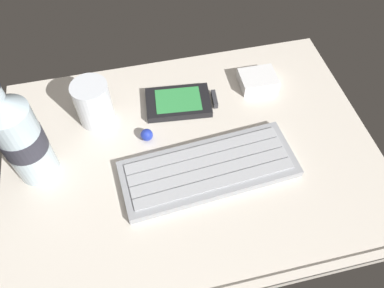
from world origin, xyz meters
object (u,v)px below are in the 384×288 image
handheld_device (182,102)px  charger_block (258,80)px  juice_cup (94,104)px  water_bottle (21,137)px  keyboard (209,169)px  trackball_mouse (147,135)px

handheld_device → charger_block: bearing=6.6°
juice_cup → water_bottle: bearing=-139.7°
keyboard → trackball_mouse: trackball_mouse is taller
keyboard → water_bottle: bearing=166.2°
handheld_device → trackball_mouse: bearing=-139.8°
handheld_device → water_bottle: bearing=-161.6°
water_bottle → trackball_mouse: 20.29cm
keyboard → trackball_mouse: 12.70cm
handheld_device → trackball_mouse: size_ratio=6.05×
juice_cup → keyboard: bearing=-42.6°
water_bottle → juice_cup: bearing=40.3°
water_bottle → trackball_mouse: size_ratio=9.45×
keyboard → handheld_device: keyboard is taller
keyboard → handheld_device: bearing=94.7°
juice_cup → trackball_mouse: 10.83cm
juice_cup → charger_block: 31.51cm
keyboard → water_bottle: size_ratio=1.43×
trackball_mouse → keyboard: bearing=-45.2°
water_bottle → charger_block: water_bottle is taller
handheld_device → juice_cup: bearing=179.5°
keyboard → charger_block: size_ratio=4.25×
juice_cup → trackball_mouse: bearing=-39.3°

